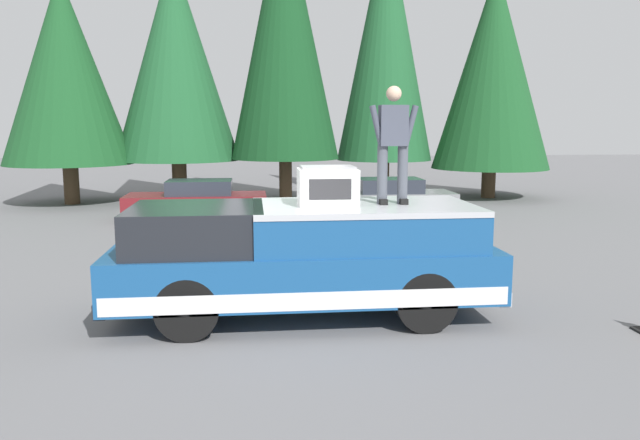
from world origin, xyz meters
The scene contains 11 objects.
ground_plane centered at (0.00, 0.00, 0.00)m, with size 90.00×90.00×0.00m, color slate.
pickup_truck centered at (0.02, -0.52, 0.87)m, with size 2.01×5.54×1.65m.
compressor_unit centered at (-0.01, -0.86, 1.93)m, with size 0.65×0.84×0.56m.
person_on_truck_bed centered at (0.04, -1.82, 2.55)m, with size 0.29×0.72×1.69m.
parked_car_grey centered at (9.72, -3.87, 0.58)m, with size 1.64×4.10×1.16m.
parked_car_maroon centered at (9.76, 1.84, 0.58)m, with size 1.64×4.10×1.16m.
conifer_far_left centered at (14.06, -8.77, 4.80)m, with size 4.37×4.37×8.49m.
conifer_left centered at (15.24, -4.93, 5.98)m, with size 3.67×3.67×10.58m.
conifer_center_left centered at (13.86, -1.00, 6.07)m, with size 3.88×3.88×10.63m.
conifer_center_right centered at (14.77, 2.91, 5.12)m, with size 4.51×4.51×8.80m.
conifer_right centered at (13.83, 6.55, 4.61)m, with size 4.38×4.38×7.83m.
Camera 1 is at (-8.82, 0.20, 2.81)m, focal length 34.94 mm.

